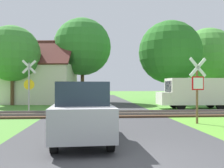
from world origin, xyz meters
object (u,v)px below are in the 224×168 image
at_px(tree_left, 12,54).
at_px(tree_right, 170,52).
at_px(tree_far, 208,56).
at_px(house, 41,82).
at_px(stop_sign_near, 197,86).
at_px(parked_car, 82,111).
at_px(mail_truck, 194,92).
at_px(crossing_sign_far, 29,83).
at_px(tree_center, 82,47).

height_order(tree_left, tree_right, tree_right).
bearing_deg(tree_far, tree_right, -138.53).
height_order(house, tree_far, tree_far).
bearing_deg(stop_sign_near, tree_far, -129.15).
height_order(tree_far, parked_car, tree_far).
bearing_deg(house, mail_truck, -24.66).
bearing_deg(tree_far, house, -167.70).
bearing_deg(crossing_sign_far, parked_car, -73.04).
bearing_deg(parked_car, stop_sign_near, 29.33).
bearing_deg(tree_far, crossing_sign_far, -142.83).
distance_m(tree_left, tree_center, 7.12).
bearing_deg(parked_car, house, 102.44).
bearing_deg(tree_right, crossing_sign_far, -145.55).
bearing_deg(stop_sign_near, parked_car, 19.70).
xyz_separation_m(tree_center, tree_far, (15.08, 3.20, -0.45)).
bearing_deg(stop_sign_near, house, -68.50).
bearing_deg(mail_truck, house, 59.54).
bearing_deg(crossing_sign_far, tree_left, 107.87).
relative_size(house, tree_center, 0.81).
bearing_deg(house, tree_right, -1.08).
bearing_deg(house, tree_center, 19.80).
distance_m(tree_left, parked_car, 16.80).
xyz_separation_m(mail_truck, parked_car, (-7.71, -10.10, -0.34)).
xyz_separation_m(tree_center, parked_car, (0.76, -18.56, -4.89)).
bearing_deg(tree_center, mail_truck, -44.95).
bearing_deg(mail_truck, parked_car, 143.09).
distance_m(stop_sign_near, tree_far, 21.18).
xyz_separation_m(stop_sign_near, tree_right, (2.83, 12.86, 3.29)).
distance_m(house, parked_car, 18.26).
bearing_deg(tree_right, tree_left, -175.95).
height_order(stop_sign_near, house, house).
bearing_deg(house, stop_sign_near, -49.80).
relative_size(crossing_sign_far, tree_left, 0.47).
height_order(crossing_sign_far, house, house).
distance_m(tree_far, tree_right, 8.74).
relative_size(tree_center, parked_car, 2.15).
height_order(house, mail_truck, house).
xyz_separation_m(tree_left, tree_center, (6.00, 3.62, 1.24)).
xyz_separation_m(crossing_sign_far, mail_truck, (11.33, 1.95, -0.63)).
height_order(crossing_sign_far, parked_car, crossing_sign_far).
bearing_deg(mail_truck, tree_far, -29.13).
relative_size(stop_sign_near, tree_center, 0.33).
relative_size(stop_sign_near, parked_car, 0.72).
bearing_deg(crossing_sign_far, house, 90.11).
height_order(tree_left, tree_far, tree_far).
bearing_deg(parked_car, tree_far, 53.82).
height_order(stop_sign_near, tree_right, tree_right).
xyz_separation_m(tree_center, tree_right, (8.54, -2.59, -0.82)).
distance_m(stop_sign_near, house, 17.45).
bearing_deg(tree_center, tree_left, -148.92).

